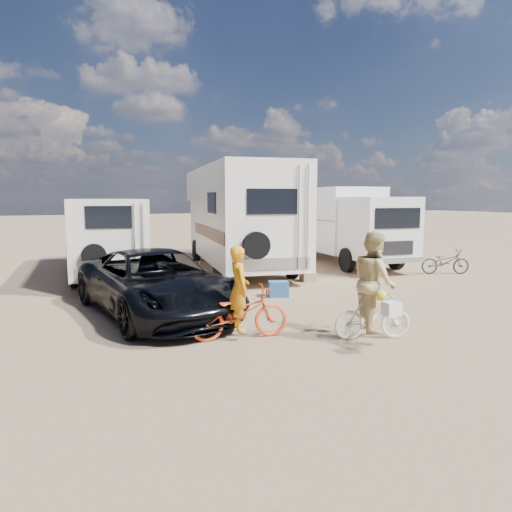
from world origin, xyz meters
name	(u,v)px	position (x,y,z in m)	size (l,w,h in m)	color
ground	(345,307)	(0.00, 0.00, 0.00)	(140.00, 140.00, 0.00)	#9C7D5D
rv_main	(238,219)	(-0.33, 6.85, 1.90)	(2.72, 8.63, 3.79)	white
rv_left	(104,237)	(-5.12, 7.32, 1.32)	(2.19, 7.38, 2.63)	white
box_truck	(343,225)	(4.24, 6.71, 1.55)	(2.31, 7.46, 3.10)	white
dark_suv	(156,283)	(-4.44, 1.00, 0.74)	(2.47, 5.35, 1.49)	black
bike_man	(239,313)	(-3.30, -1.41, 0.50)	(0.66, 1.90, 1.00)	#E24F22
bike_woman	(373,316)	(-0.98, -2.40, 0.44)	(0.42, 1.48, 0.89)	beige
rider_man	(239,297)	(-3.30, -1.41, 0.80)	(0.58, 0.38, 1.60)	orange
rider_woman	(374,291)	(-0.98, -2.40, 0.94)	(0.91, 0.71, 1.88)	tan
bike_parked	(445,262)	(5.99, 2.86, 0.44)	(0.58, 1.67, 0.88)	#292B29
cooler	(278,289)	(-1.02, 1.72, 0.21)	(0.53, 0.38, 0.42)	#275793
crate	(308,276)	(0.84, 3.47, 0.17)	(0.42, 0.42, 0.34)	olive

